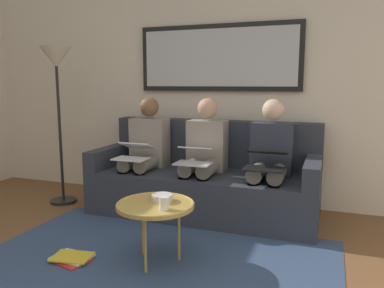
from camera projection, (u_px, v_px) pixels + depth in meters
The scene contains 15 objects.
wall_rear at pixel (220, 82), 4.17m from camera, with size 6.00×0.12×2.60m, color beige.
area_rug at pixel (151, 264), 2.75m from camera, with size 2.60×1.80×0.01m, color #33476B.
couch at pixel (206, 181), 3.88m from camera, with size 2.20×0.90×0.90m.
framed_mirror at pixel (218, 58), 4.05m from camera, with size 1.75×0.05×0.69m.
coffee_table at pixel (155, 206), 2.73m from camera, with size 0.56×0.56×0.45m.
cup at pixel (164, 203), 2.59m from camera, with size 0.07×0.07×0.09m, color silver.
bowl at pixel (162, 198), 2.78m from camera, with size 0.15×0.15×0.05m, color beige.
person_left at pixel (270, 157), 3.55m from camera, with size 0.38×0.58×1.14m.
laptop_black at pixel (266, 159), 3.33m from camera, with size 0.34×0.38×0.16m.
person_middle at pixel (204, 153), 3.77m from camera, with size 0.38×0.58×1.14m.
laptop_silver at pixel (196, 155), 3.54m from camera, with size 0.33×0.36×0.15m.
person_right at pixel (146, 149), 3.99m from camera, with size 0.38×0.58×1.14m.
laptop_white at pixel (135, 151), 3.76m from camera, with size 0.32×0.36×0.16m.
magazine_stack at pixel (71, 258), 2.82m from camera, with size 0.32×0.27×0.03m.
standing_lamp at pixel (57, 75), 3.99m from camera, with size 0.32×0.32×1.66m.
Camera 1 is at (-1.16, 1.48, 1.28)m, focal length 35.99 mm.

